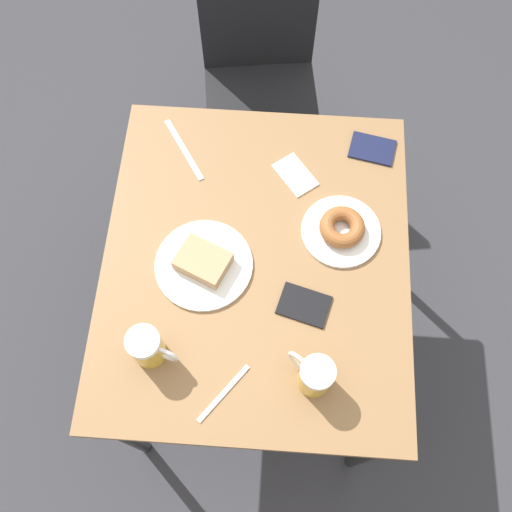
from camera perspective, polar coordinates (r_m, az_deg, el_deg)
name	(u,v)px	position (r m, az deg, el deg)	size (l,w,h in m)	color
ground_plane	(256,336)	(2.21, 0.00, -8.00)	(8.00, 8.00, 0.00)	#333338
table	(256,269)	(1.55, 0.00, -1.30)	(0.80, 0.94, 0.76)	olive
chair	(260,68)	(2.13, 0.39, 18.32)	(0.45, 0.45, 0.88)	black
plate_with_cake	(203,263)	(1.48, -5.28, -0.72)	(0.25, 0.25, 0.05)	white
plate_with_donut	(342,229)	(1.52, 8.56, 2.69)	(0.21, 0.21, 0.05)	white
beer_mug_left	(315,375)	(1.35, 5.89, -11.79)	(0.11, 0.10, 0.12)	gold
beer_mug_center	(148,347)	(1.38, -10.78, -8.96)	(0.12, 0.08, 0.12)	gold
napkin_folded	(295,175)	(1.61, 3.94, 8.10)	(0.14, 0.14, 0.00)	white
fork	(224,393)	(1.39, -3.26, -13.54)	(0.12, 0.14, 0.00)	silver
knife	(184,149)	(1.66, -7.23, 10.53)	(0.14, 0.20, 0.00)	silver
passport_near_edge	(372,149)	(1.68, 11.55, 10.46)	(0.14, 0.11, 0.01)	#141938
passport_far_edge	(304,305)	(1.45, 4.83, -4.90)	(0.14, 0.12, 0.01)	black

